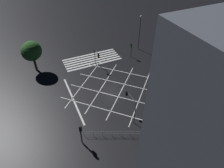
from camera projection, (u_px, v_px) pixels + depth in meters
The scene contains 12 objects.
ground_plane at pixel (112, 88), 37.40m from camera, with size 200.00×200.00×0.00m, color black.
road_markings at pixel (96, 69), 42.17m from camera, with size 18.86×22.84×0.01m.
traffic_light_ne_cross at pixel (81, 132), 26.37m from camera, with size 0.36×0.39×3.78m.
traffic_light_median_north at pixel (130, 101), 29.95m from camera, with size 0.36×3.08×4.48m.
traffic_light_median_south at pixel (97, 55), 41.00m from camera, with size 0.36×2.58×3.84m.
traffic_light_ne_main at pixel (81, 131), 26.79m from camera, with size 0.39×0.36×3.39m.
traffic_light_sw_main at pixel (131, 48), 44.37m from camera, with size 0.39×0.36×3.37m.
street_lamp_east at pixel (140, 27), 45.23m from camera, with size 0.47×0.47×8.24m.
street_lamp_west at pixel (180, 57), 36.62m from camera, with size 0.40×0.40×7.81m.
street_tree_near at pixel (31, 51), 38.99m from camera, with size 3.83×3.83×6.41m.
street_tree_far at pixel (32, 51), 38.97m from camera, with size 3.80×3.80×6.53m.
pedestrian_railing at pixel (112, 133), 28.66m from camera, with size 7.40×3.39×1.05m.
Camera 1 is at (11.75, 25.86, 24.34)m, focal length 32.00 mm.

